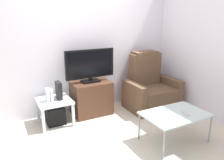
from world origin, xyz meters
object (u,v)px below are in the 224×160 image
Objects in this scene: television at (90,65)px; game_console at (59,90)px; side_table at (54,103)px; cell_phone at (186,113)px; recliner_armchair at (150,89)px; subwoofer_box at (55,115)px; book_middle at (51,95)px; tv_stand at (91,98)px; coffee_table at (175,115)px; book_leftmost at (48,95)px.

television is 3.07× the size of game_console.
cell_phone is (1.50, -1.42, 0.08)m from side_table.
recliner_armchair reaches higher than subwoofer_box.
book_middle is at bearing -179.75° from recliner_armchair.
game_console is at bearing 6.34° from side_table.
tv_stand is 0.77× the size of television.
coffee_table is at bearing -44.44° from side_table.
coffee_table is (1.38, -1.35, 0.26)m from subwoofer_box.
television is 1.68m from coffee_table.
recliner_armchair is at bearing 68.69° from coffee_table.
recliner_armchair is at bearing -11.45° from tv_stand.
book_leftmost is at bearing 155.57° from cell_phone.
television reaches higher than tv_stand.
coffee_table is at bearing 166.71° from cell_phone.
book_leftmost is at bearing -171.57° from television.
coffee_table is (0.68, -1.43, 0.10)m from tv_stand.
book_middle is 0.22× the size of coffee_table.
book_leftmost is (-0.79, -0.12, -0.39)m from television.
recliner_armchair is 7.20× the size of cell_phone.
side_table is at bearing 11.31° from book_leftmost.
book_middle is 0.68× the size of game_console.
television is 1.04m from subwoofer_box.
recliner_armchair reaches higher than coffee_table.
side_table is at bearing -171.98° from television.
coffee_table is (1.29, -1.36, -0.16)m from game_console.
tv_stand is 1.59m from coffee_table.
side_table is at bearing 153.33° from cell_phone.
tv_stand is 0.64× the size of recliner_armchair.
subwoofer_box is at bearing -171.98° from television.
game_console is at bearing -173.50° from tv_stand.
recliner_armchair reaches higher than side_table.
book_middle is 1.95m from coffee_table.
subwoofer_box is at bearing 23.47° from book_middle.
television reaches higher than subwoofer_box.
book_leftmost is at bearing -168.69° from side_table.
game_console reaches higher than tv_stand.
coffee_table is 6.00× the size of cell_phone.
subwoofer_box is 0.40m from book_leftmost.
television is at bearing 8.43° from book_leftmost.
subwoofer_box is 0.43m from game_console.
side_table is (-0.69, -0.10, -0.56)m from television.
book_leftmost is 1.44× the size of cell_phone.
game_console is (0.09, 0.01, 0.42)m from subwoofer_box.
subwoofer_box is at bearing 11.31° from book_leftmost.
side_table is 1.85× the size of game_console.
television is at bearing 8.02° from subwoofer_box.
television reaches higher than cell_phone.
recliner_armchair is 1.90m from book_middle.
game_console is at bearing 178.96° from recliner_armchair.
television is 1.30m from recliner_armchair.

